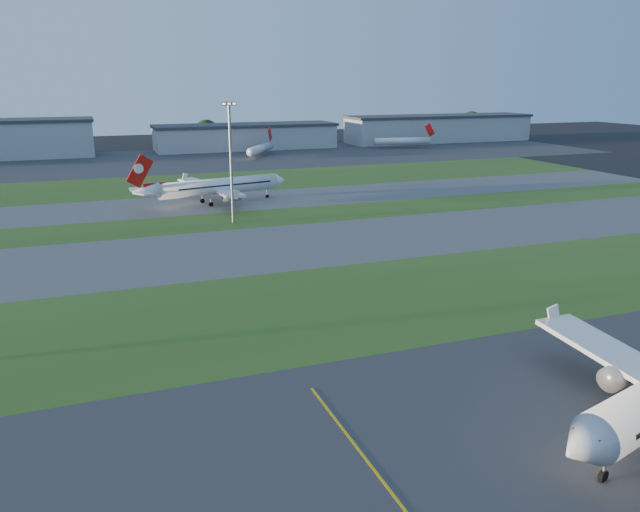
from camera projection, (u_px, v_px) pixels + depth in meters
name	position (u px, v px, depth m)	size (l,w,h in m)	color
grass_strip_a	(218.00, 320.00, 81.24)	(300.00, 34.00, 0.01)	#2C551C
taxiway_a	(180.00, 256.00, 110.95)	(300.00, 32.00, 0.01)	#515154
grass_strip_b	(163.00, 226.00, 133.45)	(300.00, 18.00, 0.01)	#2C551C
taxiway_b	(151.00, 207.00, 153.26)	(300.00, 26.00, 0.01)	#515154
grass_strip_c	(139.00, 187.00, 182.96)	(300.00, 40.00, 0.01)	#2C551C
apron_far	(125.00, 162.00, 236.97)	(400.00, 80.00, 0.01)	#333335
airliner_taxiing	(218.00, 187.00, 156.85)	(38.43, 32.26, 12.14)	white
mini_jet_near	(261.00, 148.00, 253.59)	(17.23, 24.81, 9.48)	white
mini_jet_far	(403.00, 141.00, 285.30)	(28.46, 7.65, 9.48)	white
light_mast_centre	(231.00, 155.00, 132.72)	(3.20, 0.70, 25.80)	gray
hangar_east	(246.00, 136.00, 281.14)	(81.60, 23.00, 11.20)	#919498
hangar_far_east	(439.00, 128.00, 314.85)	(96.90, 23.00, 13.20)	#919498
tree_mid_west	(68.00, 139.00, 265.50)	(9.90, 9.90, 10.80)	black
tree_mid_east	(207.00, 132.00, 288.32)	(11.55, 11.55, 12.60)	black
tree_east	(357.00, 130.00, 312.19)	(10.45, 10.45, 11.40)	black
tree_far_east	(471.00, 123.00, 339.22)	(12.65, 12.65, 13.80)	black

